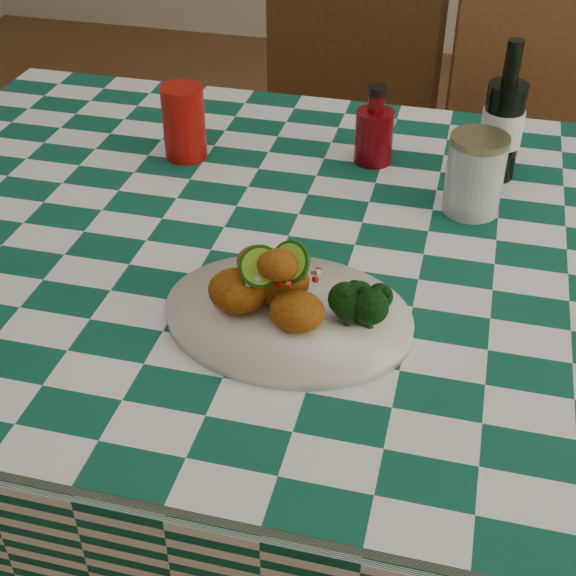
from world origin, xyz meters
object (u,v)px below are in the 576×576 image
(wooden_chair_right, at_px, (545,207))
(fried_chicken_pile, at_px, (280,281))
(mason_jar, at_px, (475,174))
(wooden_chair_left, at_px, (309,164))
(red_tumbler, at_px, (184,123))
(beer_bottle, at_px, (504,111))
(dining_table, at_px, (344,428))
(plate, at_px, (288,316))
(ketchup_bottle, at_px, (375,125))

(wooden_chair_right, bearing_deg, fried_chicken_pile, -124.14)
(mason_jar, bearing_deg, wooden_chair_left, 123.37)
(red_tumbler, bearing_deg, beer_bottle, 6.46)
(dining_table, relative_size, fried_chicken_pile, 11.32)
(plate, distance_m, red_tumbler, 0.51)
(beer_bottle, bearing_deg, mason_jar, -104.39)
(dining_table, distance_m, wooden_chair_left, 0.79)
(fried_chicken_pile, bearing_deg, beer_bottle, 61.60)
(red_tumbler, relative_size, ketchup_bottle, 0.93)
(beer_bottle, bearing_deg, ketchup_bottle, 179.47)
(mason_jar, xyz_separation_m, beer_bottle, (0.03, 0.13, 0.05))
(plate, relative_size, beer_bottle, 1.40)
(ketchup_bottle, bearing_deg, beer_bottle, -0.53)
(fried_chicken_pile, relative_size, ketchup_bottle, 1.06)
(beer_bottle, height_order, wooden_chair_left, beer_bottle)
(ketchup_bottle, xyz_separation_m, beer_bottle, (0.21, -0.00, 0.05))
(mason_jar, relative_size, wooden_chair_left, 0.13)
(mason_jar, distance_m, beer_bottle, 0.14)
(fried_chicken_pile, relative_size, wooden_chair_left, 0.14)
(plate, xyz_separation_m, wooden_chair_right, (0.39, 0.90, -0.30))
(dining_table, xyz_separation_m, wooden_chair_right, (0.33, 0.70, 0.10))
(ketchup_bottle, height_order, beer_bottle, beer_bottle)
(dining_table, height_order, fried_chicken_pile, fried_chicken_pile)
(beer_bottle, bearing_deg, wooden_chair_right, 71.71)
(mason_jar, bearing_deg, wooden_chair_right, 72.57)
(plate, bearing_deg, wooden_chair_right, 66.80)
(dining_table, height_order, mason_jar, mason_jar)
(fried_chicken_pile, xyz_separation_m, red_tumbler, (-0.28, 0.41, -0.00))
(plate, relative_size, ketchup_bottle, 2.37)
(dining_table, relative_size, ketchup_bottle, 11.97)
(plate, bearing_deg, wooden_chair_left, 100.98)
(dining_table, relative_size, red_tumbler, 12.83)
(red_tumbler, height_order, ketchup_bottle, ketchup_bottle)
(dining_table, xyz_separation_m, fried_chicken_pile, (-0.06, -0.20, 0.46))
(plate, height_order, wooden_chair_left, wooden_chair_left)
(wooden_chair_left, bearing_deg, beer_bottle, -32.46)
(dining_table, bearing_deg, beer_bottle, 54.61)
(fried_chicken_pile, distance_m, wooden_chair_right, 1.05)
(ketchup_bottle, bearing_deg, red_tumbler, -169.11)
(dining_table, bearing_deg, mason_jar, 42.14)
(fried_chicken_pile, distance_m, mason_jar, 0.41)
(ketchup_bottle, distance_m, beer_bottle, 0.22)
(mason_jar, height_order, wooden_chair_left, wooden_chair_left)
(fried_chicken_pile, bearing_deg, mason_jar, 57.23)
(red_tumbler, bearing_deg, fried_chicken_pile, -55.78)
(plate, distance_m, ketchup_bottle, 0.48)
(fried_chicken_pile, relative_size, beer_bottle, 0.62)
(wooden_chair_left, xyz_separation_m, wooden_chair_right, (0.57, -0.04, -0.02))
(red_tumbler, distance_m, wooden_chair_right, 0.91)
(red_tumbler, distance_m, beer_bottle, 0.54)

